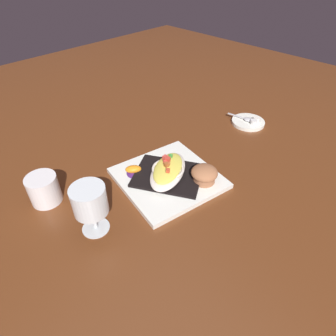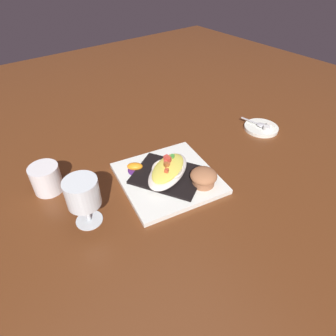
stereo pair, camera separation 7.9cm
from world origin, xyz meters
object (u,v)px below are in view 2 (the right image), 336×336
at_px(orange_garnish, 135,167).
at_px(creamer_cup_0, 267,128).
at_px(creamer_saucer, 261,128).
at_px(spoon, 261,125).
at_px(muffin, 204,177).
at_px(gratin_dish, 168,170).
at_px(coffee_mug, 47,179).
at_px(square_plate, 168,178).
at_px(creamer_cup_1, 270,126).
at_px(stemmed_glass, 82,194).

bearing_deg(orange_garnish, creamer_cup_0, -11.34).
distance_m(creamer_saucer, spoon, 0.01).
distance_m(muffin, orange_garnish, 0.20).
relative_size(gratin_dish, spoon, 1.87).
bearing_deg(coffee_mug, creamer_saucer, -12.61).
xyz_separation_m(spoon, creamer_cup_0, (-0.01, -0.03, 0.00)).
height_order(orange_garnish, coffee_mug, coffee_mug).
height_order(square_plate, creamer_cup_1, creamer_cup_1).
height_order(gratin_dish, spoon, gratin_dish).
bearing_deg(coffee_mug, muffin, -37.17).
bearing_deg(orange_garnish, coffee_mug, 158.25).
distance_m(square_plate, muffin, 0.11).
distance_m(gratin_dish, creamer_cup_0, 0.43).
bearing_deg(square_plate, creamer_saucer, 1.48).
bearing_deg(stemmed_glass, spoon, 1.08).
xyz_separation_m(square_plate, gratin_dish, (0.00, 0.00, 0.03)).
xyz_separation_m(muffin, creamer_cup_0, (0.37, 0.07, -0.02)).
bearing_deg(muffin, creamer_saucer, 14.14).
height_order(coffee_mug, spoon, coffee_mug).
distance_m(gratin_dish, coffee_mug, 0.33).
distance_m(spoon, creamer_cup_0, 0.03).
bearing_deg(orange_garnish, gratin_dish, -54.68).
relative_size(square_plate, creamer_saucer, 2.16).
distance_m(square_plate, creamer_saucer, 0.44).
xyz_separation_m(coffee_mug, spoon, (0.72, -0.16, -0.02)).
height_order(gratin_dish, muffin, gratin_dish).
xyz_separation_m(square_plate, creamer_cup_0, (0.43, -0.01, 0.01)).
bearing_deg(creamer_saucer, orange_garnish, 171.76).
distance_m(muffin, creamer_cup_0, 0.38).
bearing_deg(spoon, creamer_saucer, -80.41).
distance_m(muffin, stemmed_glass, 0.32).
relative_size(stemmed_glass, creamer_saucer, 1.07).
relative_size(coffee_mug, creamer_saucer, 0.77).
relative_size(creamer_cup_0, creamer_cup_1, 1.00).
bearing_deg(creamer_cup_1, muffin, -169.47).
height_order(muffin, creamer_cup_0, muffin).
bearing_deg(square_plate, creamer_cup_1, -1.37).
distance_m(coffee_mug, creamer_cup_0, 0.73).
bearing_deg(spoon, muffin, -165.16).
xyz_separation_m(coffee_mug, creamer_cup_1, (0.73, -0.18, -0.01)).
relative_size(square_plate, stemmed_glass, 2.01).
distance_m(stemmed_glass, creamer_saucer, 0.69).
xyz_separation_m(coffee_mug, creamer_saucer, (0.72, -0.16, -0.03)).
height_order(coffee_mug, creamer_saucer, coffee_mug).
relative_size(gratin_dish, orange_garnish, 3.15).
relative_size(stemmed_glass, spoon, 1.24).
xyz_separation_m(spoon, creamer_cup_1, (0.02, -0.03, 0.00)).
distance_m(gratin_dish, stemmed_glass, 0.25).
bearing_deg(stemmed_glass, creamer_cup_0, -1.52).
height_order(orange_garnish, stemmed_glass, stemmed_glass).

